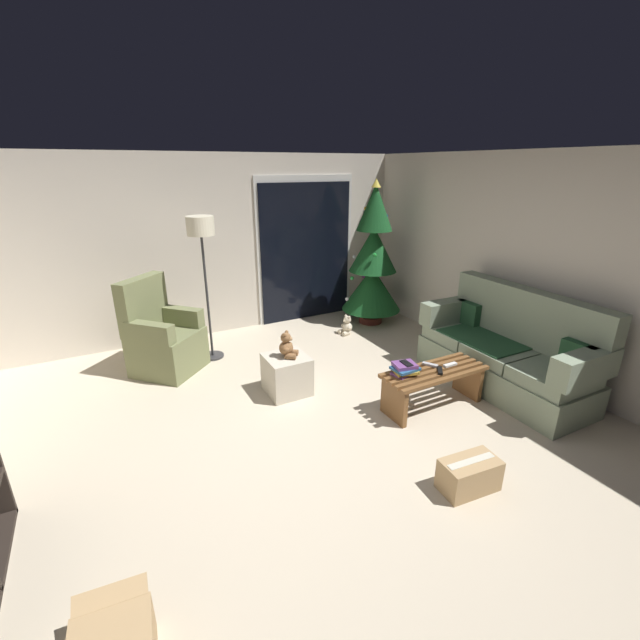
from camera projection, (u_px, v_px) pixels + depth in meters
ground_plane at (317, 438)px, 3.84m from camera, size 7.00×7.00×0.00m
wall_back at (216, 247)px, 5.94m from camera, size 5.72×0.12×2.50m
wall_right at (546, 269)px, 4.66m from camera, size 0.12×6.00×2.50m
patio_door_frame at (306, 250)px, 6.53m from camera, size 1.60×0.02×2.20m
patio_door_glass at (306, 253)px, 6.54m from camera, size 1.50×0.02×2.10m
couch at (507, 352)px, 4.64m from camera, size 0.82×1.95×1.08m
coffee_table at (434, 382)px, 4.25m from camera, size 1.10×0.40×0.41m
remote_silver at (430, 365)px, 4.29m from camera, size 0.12×0.16×0.02m
remote_white at (450, 365)px, 4.29m from camera, size 0.16×0.04×0.02m
remote_black at (440, 371)px, 4.17m from camera, size 0.13×0.15×0.02m
book_stack at (405, 369)px, 4.10m from camera, size 0.27×0.23×0.11m
cell_phone at (406, 363)px, 4.09m from camera, size 0.08×0.15×0.01m
christmas_tree at (373, 263)px, 6.35m from camera, size 0.90×0.90×2.16m
armchair at (163, 339)px, 4.98m from camera, size 0.97×0.97×1.13m
floor_lamp at (202, 240)px, 4.94m from camera, size 0.32×0.32×1.78m
ottoman at (287, 374)px, 4.55m from camera, size 0.44×0.44×0.42m
teddy_bear_chestnut at (287, 346)px, 4.43m from camera, size 0.22×0.21×0.29m
teddy_bear_cream_by_tree at (347, 326)px, 6.17m from camera, size 0.20×0.20×0.29m
cardboard_box_taped_mid_floor at (469, 475)px, 3.20m from camera, size 0.47×0.28×0.26m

